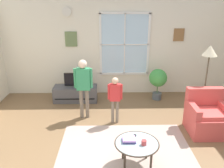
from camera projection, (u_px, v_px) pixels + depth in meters
The scene contains 14 objects.
ground_plane at pixel (124, 158), 4.07m from camera, with size 6.89×6.66×0.02m, color brown.
back_wall at pixel (117, 43), 6.48m from camera, with size 6.29×0.17×2.88m.
area_rug at pixel (126, 159), 4.02m from camera, with size 2.40×2.28×0.01m, color tan.
tv_stand at pixel (76, 94), 6.29m from camera, with size 1.15×0.47×0.41m.
television at pixel (75, 80), 6.15m from camera, with size 0.55×0.08×0.37m.
armchair at pixel (207, 117), 4.77m from camera, with size 0.76×0.74×0.87m.
coffee_table at pixel (137, 145), 3.71m from camera, with size 0.71×0.71×0.45m.
book_stack at pixel (129, 140), 3.74m from camera, with size 0.22×0.17×0.06m.
cup at pixel (144, 142), 3.64m from camera, with size 0.08×0.08×0.08m, color #BF3F3F.
remote_near_books at pixel (134, 137), 3.84m from camera, with size 0.04×0.14×0.02m, color black.
person_green_shirt at pixel (83, 82), 5.17m from camera, with size 0.41×0.19×1.37m.
person_red_shirt at pixel (115, 95), 5.01m from camera, with size 0.32×0.14×1.05m.
potted_plant_by_window at pixel (158, 80), 6.27m from camera, with size 0.48×0.48×0.85m.
floor_lamp at pixel (209, 58), 4.99m from camera, with size 0.32×0.32×1.68m.
Camera 1 is at (-0.28, -3.38, 2.58)m, focal length 37.63 mm.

